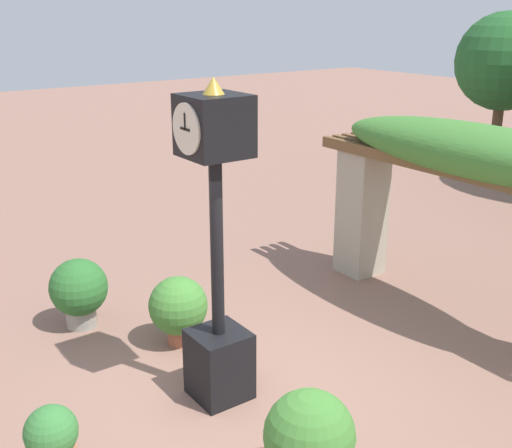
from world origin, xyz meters
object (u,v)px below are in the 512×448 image
pedestal_clock (217,258)px  potted_plant_far_left (79,290)px  potted_plant_near_left (309,438)px  potted_plant_far_right (52,443)px  potted_plant_near_right (178,307)px

pedestal_clock → potted_plant_far_left: bearing=-165.3°
potted_plant_far_left → potted_plant_near_left: bearing=6.4°
potted_plant_near_left → potted_plant_far_left: 4.28m
pedestal_clock → potted_plant_near_left: 2.07m
pedestal_clock → potted_plant_near_left: pedestal_clock is taller
potted_plant_far_right → pedestal_clock: bearing=98.1°
pedestal_clock → potted_plant_near_right: pedestal_clock is taller
pedestal_clock → potted_plant_far_left: (-2.49, -0.66, -1.12)m
potted_plant_near_left → potted_plant_far_left: (-4.25, -0.47, -0.04)m
potted_plant_far_left → pedestal_clock: bearing=14.7°
pedestal_clock → potted_plant_far_right: 2.35m
potted_plant_near_left → potted_plant_near_right: bearing=172.9°
potted_plant_near_left → potted_plant_far_left: potted_plant_near_left is taller
potted_plant_near_right → potted_plant_far_right: 2.68m
potted_plant_near_right → potted_plant_far_left: (-1.20, -0.85, 0.02)m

